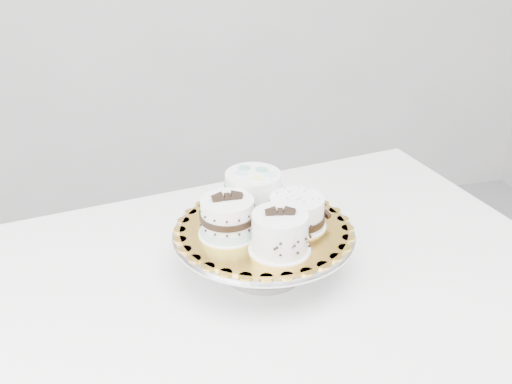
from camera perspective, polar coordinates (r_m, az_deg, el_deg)
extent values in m
cube|color=white|center=(1.22, -0.71, -8.86)|extent=(1.37, 1.03, 0.04)
cube|color=white|center=(1.93, 10.92, -7.79)|extent=(0.06, 0.06, 0.71)
cylinder|color=gray|center=(1.24, 0.68, -6.84)|extent=(0.16, 0.16, 0.01)
cylinder|color=gray|center=(1.22, 0.68, -5.47)|extent=(0.10, 0.10, 0.08)
cylinder|color=silver|center=(1.19, 0.70, -3.62)|extent=(0.33, 0.33, 0.01)
cylinder|color=silver|center=(1.19, 0.70, -3.73)|extent=(0.34, 0.34, 0.00)
cylinder|color=gold|center=(1.19, 0.70, -3.34)|extent=(0.34, 0.34, 0.00)
cylinder|color=white|center=(1.12, 2.11, -5.11)|extent=(0.11, 0.11, 0.00)
cylinder|color=white|center=(1.11, 2.14, -3.55)|extent=(0.11, 0.11, 0.07)
cylinder|color=white|center=(1.17, -2.51, -3.66)|extent=(0.11, 0.11, 0.00)
cylinder|color=white|center=(1.15, -2.55, -2.17)|extent=(0.10, 0.10, 0.07)
cylinder|color=silver|center=(1.17, -2.52, -3.22)|extent=(0.10, 0.10, 0.02)
cylinder|color=black|center=(1.15, -2.55, -2.11)|extent=(0.10, 0.10, 0.01)
cylinder|color=white|center=(1.25, -0.25, -1.52)|extent=(0.12, 0.12, 0.00)
cylinder|color=white|center=(1.23, -0.25, 0.07)|extent=(0.11, 0.11, 0.07)
cylinder|color=white|center=(1.20, 3.60, -2.90)|extent=(0.11, 0.11, 0.00)
cylinder|color=white|center=(1.18, 3.64, -1.70)|extent=(0.13, 0.13, 0.05)
cylinder|color=black|center=(1.19, 3.62, -2.26)|extent=(0.11, 0.11, 0.01)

